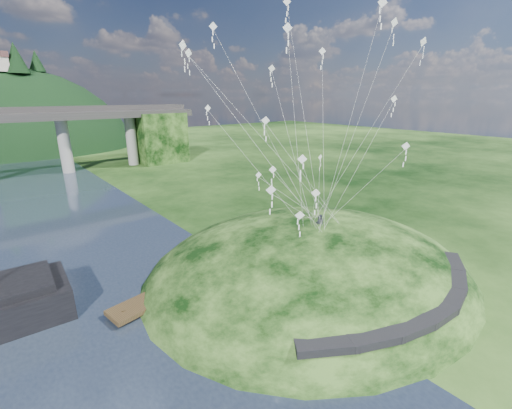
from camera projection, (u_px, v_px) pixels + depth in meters
ground at (264, 306)px, 29.70m from camera, size 320.00×320.00×0.00m
grass_hill at (309, 282)px, 36.43m from camera, size 36.00×32.00×13.00m
footpath at (419, 305)px, 26.33m from camera, size 22.29×5.84×0.83m
wooden_dock at (189, 281)px, 32.75m from camera, size 15.74×4.96×1.11m
kite_flyers at (320, 215)px, 34.77m from camera, size 1.18×1.08×1.82m
kite_swarm at (294, 100)px, 31.46m from camera, size 20.10×17.04×21.21m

